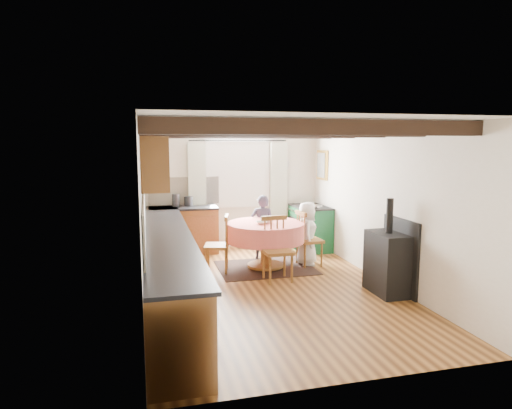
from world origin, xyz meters
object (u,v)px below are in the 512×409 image
object	(u,v)px
chair_right	(309,238)
chair_near	(278,249)
child_far	(262,227)
child_right	(307,233)
cup	(263,220)
dining_table	(266,246)
chair_left	(217,244)
cast_iron_stove	(388,246)
aga_range	(310,227)

from	to	relation	value
chair_right	chair_near	bearing A→B (deg)	127.69
child_far	child_right	bearing A→B (deg)	154.91
chair_right	cup	xyz separation A→B (m)	(-0.84, 0.00, 0.36)
dining_table	child_far	distance (m)	0.65
chair_left	cast_iron_stove	size ratio (longest dim) A/B	0.70
aga_range	cast_iron_stove	distance (m)	2.80
chair_near	dining_table	bearing A→B (deg)	87.05
chair_right	child_right	size ratio (longest dim) A/B	0.87
child_right	cup	size ratio (longest dim) A/B	10.79
child_right	dining_table	bearing A→B (deg)	111.16
chair_near	cup	distance (m)	0.79
chair_near	child_right	size ratio (longest dim) A/B	0.91
chair_near	cast_iron_stove	world-z (taller)	cast_iron_stove
chair_near	chair_left	distance (m)	1.10
aga_range	child_far	size ratio (longest dim) A/B	0.81
cast_iron_stove	child_right	xyz separation A→B (m)	(-0.58, 1.71, -0.13)
child_right	cup	xyz separation A→B (m)	(-0.82, -0.06, 0.28)
chair_near	child_far	bearing A→B (deg)	82.79
chair_left	aga_range	size ratio (longest dim) A/B	0.99
dining_table	child_right	bearing A→B (deg)	3.20
chair_left	child_far	bearing A→B (deg)	137.41
chair_left	cast_iron_stove	world-z (taller)	cast_iron_stove
chair_near	aga_range	xyz separation A→B (m)	(1.25, 1.86, -0.06)
chair_near	chair_right	bearing A→B (deg)	39.36
child_far	dining_table	bearing A→B (deg)	95.64
cup	chair_left	bearing A→B (deg)	-179.43
cast_iron_stove	dining_table	bearing A→B (deg)	129.03
chair_near	cast_iron_stove	distance (m)	1.66
chair_right	cast_iron_stove	xyz separation A→B (m)	(0.56, -1.65, 0.20)
chair_right	child_far	distance (m)	0.94
chair_right	child_right	world-z (taller)	child_right
chair_near	cup	size ratio (longest dim) A/B	9.77
chair_left	cup	xyz separation A→B (m)	(0.81, 0.01, 0.36)
chair_near	child_far	distance (m)	1.36
aga_range	cup	bearing A→B (deg)	-138.57
chair_left	chair_right	size ratio (longest dim) A/B	0.99
cup	child_right	bearing A→B (deg)	4.45
aga_range	cup	size ratio (longest dim) A/B	9.41
dining_table	chair_right	xyz separation A→B (m)	(0.79, -0.02, 0.09)
chair_right	aga_range	xyz separation A→B (m)	(0.45, 1.14, -0.04)
chair_left	child_far	xyz separation A→B (m)	(0.96, 0.64, 0.12)
dining_table	cast_iron_stove	distance (m)	2.17
cast_iron_stove	cup	distance (m)	2.17
chair_near	chair_right	size ratio (longest dim) A/B	1.04
dining_table	chair_left	distance (m)	0.86
cast_iron_stove	child_right	distance (m)	1.82
dining_table	chair_right	size ratio (longest dim) A/B	1.35
dining_table	cast_iron_stove	xyz separation A→B (m)	(1.36, -1.67, 0.29)
dining_table	cup	world-z (taller)	cup
dining_table	chair_near	distance (m)	0.75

